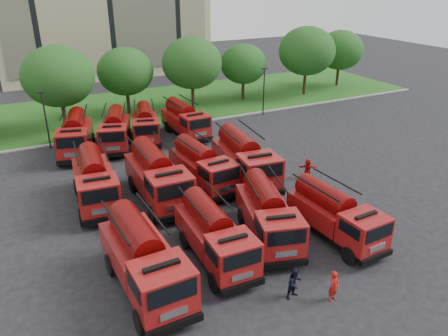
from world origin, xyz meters
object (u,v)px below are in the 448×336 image
(fire_truck_9, at_px, (115,130))
(fire_truck_10, at_px, (145,124))
(firefighter_3, at_px, (302,216))
(fire_truck_0, at_px, (144,259))
(fire_truck_3, at_px, (335,215))
(fire_truck_8, at_px, (76,135))
(fire_truck_2, at_px, (268,214))
(firefighter_1, at_px, (294,297))
(fire_truck_5, at_px, (157,176))
(firefighter_4, at_px, (188,209))
(firefighter_0, at_px, (332,300))
(fire_truck_7, at_px, (245,159))
(firefighter_2, at_px, (356,244))
(fire_truck_4, at_px, (95,181))
(fire_truck_11, at_px, (185,120))
(fire_truck_6, at_px, (202,166))
(firefighter_5, at_px, (307,178))
(fire_truck_1, at_px, (215,235))

(fire_truck_9, bearing_deg, fire_truck_10, 27.64)
(firefighter_3, bearing_deg, fire_truck_0, -32.43)
(fire_truck_3, relative_size, fire_truck_8, 0.88)
(fire_truck_2, bearing_deg, fire_truck_9, 118.70)
(fire_truck_10, height_order, firefighter_1, fire_truck_10)
(fire_truck_5, bearing_deg, firefighter_4, -57.65)
(firefighter_0, bearing_deg, fire_truck_7, 59.27)
(fire_truck_0, xyz_separation_m, firefighter_2, (11.86, -1.82, -1.69))
(fire_truck_4, bearing_deg, firefighter_1, -59.37)
(fire_truck_4, distance_m, fire_truck_5, 4.11)
(fire_truck_11, relative_size, firefighter_3, 3.98)
(fire_truck_0, bearing_deg, firefighter_3, 9.07)
(firefighter_2, bearing_deg, fire_truck_4, 52.57)
(firefighter_2, bearing_deg, fire_truck_8, 35.14)
(fire_truck_7, height_order, fire_truck_10, fire_truck_7)
(fire_truck_6, bearing_deg, fire_truck_11, 69.59)
(firefighter_3, bearing_deg, firefighter_5, -173.20)
(fire_truck_7, height_order, firefighter_4, fire_truck_7)
(fire_truck_7, relative_size, firefighter_3, 4.60)
(fire_truck_6, relative_size, firefighter_5, 4.53)
(firefighter_0, distance_m, firefighter_3, 7.75)
(fire_truck_9, bearing_deg, firefighter_0, -62.79)
(fire_truck_4, bearing_deg, fire_truck_9, 74.55)
(fire_truck_8, bearing_deg, firefighter_1, -61.22)
(fire_truck_1, xyz_separation_m, fire_truck_11, (6.10, 19.02, 0.02))
(fire_truck_3, height_order, firefighter_0, fire_truck_3)
(fire_truck_1, distance_m, firefighter_3, 7.25)
(firefighter_3, bearing_deg, fire_truck_2, -26.10)
(fire_truck_3, distance_m, fire_truck_6, 10.47)
(fire_truck_3, height_order, firefighter_1, fire_truck_3)
(fire_truck_4, distance_m, fire_truck_10, 12.19)
(fire_truck_1, height_order, fire_truck_6, fire_truck_6)
(fire_truck_11, distance_m, firefighter_0, 24.66)
(fire_truck_1, height_order, fire_truck_2, fire_truck_2)
(firefighter_5, bearing_deg, fire_truck_8, -8.63)
(fire_truck_5, height_order, firefighter_4, fire_truck_5)
(fire_truck_10, xyz_separation_m, firefighter_5, (8.33, -13.41, -1.50))
(fire_truck_4, xyz_separation_m, firefighter_1, (6.37, -13.75, -1.65))
(fire_truck_7, bearing_deg, fire_truck_11, 96.84)
(fire_truck_10, bearing_deg, fire_truck_8, -161.00)
(fire_truck_4, bearing_deg, fire_truck_2, -42.18)
(fire_truck_3, relative_size, fire_truck_4, 0.89)
(fire_truck_8, height_order, firefighter_1, fire_truck_8)
(firefighter_3, bearing_deg, fire_truck_5, -84.01)
(firefighter_5, bearing_deg, fire_truck_3, 96.92)
(firefighter_0, bearing_deg, firefighter_5, 38.79)
(fire_truck_6, xyz_separation_m, firefighter_1, (-1.06, -12.94, -1.55))
(firefighter_2, bearing_deg, fire_truck_0, 87.91)
(fire_truck_3, relative_size, firefighter_3, 3.86)
(fire_truck_9, bearing_deg, fire_truck_11, 18.03)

